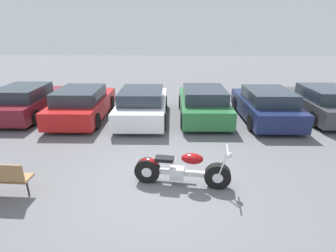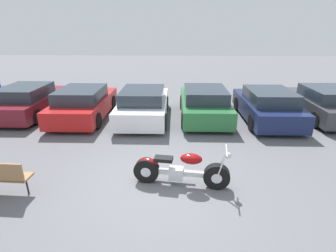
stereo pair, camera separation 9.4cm
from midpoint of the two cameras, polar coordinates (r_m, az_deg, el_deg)
ground_plane at (r=6.59m, az=-1.39°, el=-12.54°), size 60.00×60.00×0.00m
motorcycle at (r=6.39m, az=2.98°, el=-9.54°), size 2.33×0.77×1.02m
parked_car_maroon at (r=12.81m, az=-27.84°, el=4.87°), size 1.95×4.12×1.30m
parked_car_red at (r=11.44m, az=-17.68°, el=4.65°), size 1.95×4.12×1.30m
parked_car_white at (r=10.81m, az=-5.09°, el=4.65°), size 1.95×4.12×1.30m
parked_car_green at (r=11.04m, az=8.14°, el=4.87°), size 1.95×4.12×1.30m
parked_car_navy at (r=11.38m, az=20.96°, el=4.16°), size 1.95×4.12×1.30m
parked_car_dark_grey at (r=12.78m, az=31.08°, el=4.25°), size 1.95×4.12×1.30m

